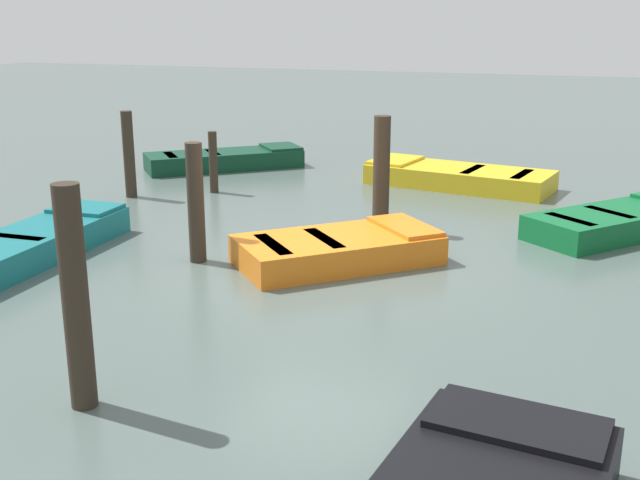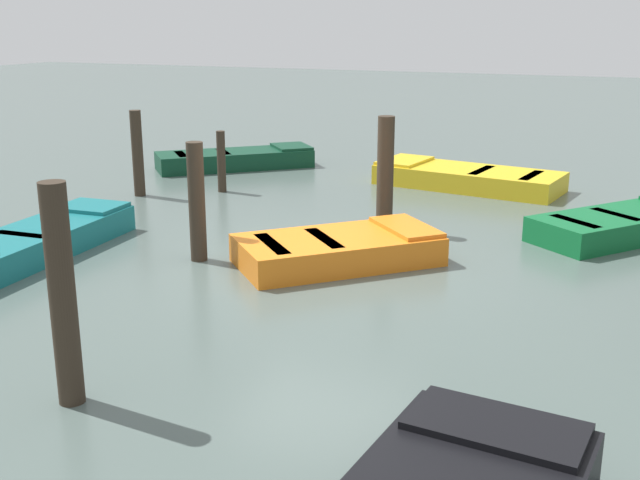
# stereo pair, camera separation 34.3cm
# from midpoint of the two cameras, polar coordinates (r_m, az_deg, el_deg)

# --- Properties ---
(ground_plane) EXTENTS (80.00, 80.00, 0.00)m
(ground_plane) POSITION_cam_midpoint_polar(r_m,az_deg,el_deg) (11.13, 0.88, -1.74)
(ground_plane) COLOR #4C5B56
(rowboat_teal) EXTENTS (3.64, 1.29, 0.46)m
(rowboat_teal) POSITION_cam_midpoint_polar(r_m,az_deg,el_deg) (12.14, -19.31, -0.07)
(rowboat_teal) COLOR #14666B
(rowboat_teal) RESTS_ON ground_plane
(rowboat_orange) EXTENTS (2.97, 2.99, 0.46)m
(rowboat_orange) POSITION_cam_midpoint_polar(r_m,az_deg,el_deg) (11.09, 2.29, -0.63)
(rowboat_orange) COLOR orange
(rowboat_orange) RESTS_ON ground_plane
(rowboat_green) EXTENTS (3.30, 2.96, 0.46)m
(rowboat_green) POSITION_cam_midpoint_polar(r_m,az_deg,el_deg) (13.45, 22.24, 1.15)
(rowboat_green) COLOR #0F602D
(rowboat_green) RESTS_ON ground_plane
(rowboat_yellow) EXTENTS (2.01, 3.91, 0.46)m
(rowboat_yellow) POSITION_cam_midpoint_polar(r_m,az_deg,el_deg) (16.39, 11.28, 4.53)
(rowboat_yellow) COLOR gold
(rowboat_yellow) RESTS_ON ground_plane
(rowboat_dark_green) EXTENTS (3.23, 3.41, 0.46)m
(rowboat_dark_green) POSITION_cam_midpoint_polar(r_m,az_deg,el_deg) (18.31, -5.63, 5.94)
(rowboat_dark_green) COLOR #0C3823
(rowboat_dark_green) RESTS_ON ground_plane
(mooring_piling_mid_left) EXTENTS (0.27, 0.27, 1.87)m
(mooring_piling_mid_left) POSITION_cam_midpoint_polar(r_m,az_deg,el_deg) (12.75, 5.57, 4.83)
(mooring_piling_mid_left) COLOR #33281E
(mooring_piling_mid_left) RESTS_ON ground_plane
(mooring_piling_near_right) EXTENTS (0.24, 0.24, 1.72)m
(mooring_piling_near_right) POSITION_cam_midpoint_polar(r_m,az_deg,el_deg) (11.17, -8.15, 2.76)
(mooring_piling_near_right) COLOR #33281E
(mooring_piling_near_right) RESTS_ON ground_plane
(mooring_piling_mid_right) EXTENTS (0.17, 0.17, 1.23)m
(mooring_piling_mid_right) POSITION_cam_midpoint_polar(r_m,az_deg,el_deg) (15.72, -6.62, 5.72)
(mooring_piling_mid_right) COLOR #33281E
(mooring_piling_mid_right) RESTS_ON ground_plane
(mooring_piling_center) EXTENTS (0.24, 0.24, 2.05)m
(mooring_piling_center) POSITION_cam_midpoint_polar(r_m,az_deg,el_deg) (7.17, -17.05, -3.96)
(mooring_piling_center) COLOR #33281E
(mooring_piling_center) RESTS_ON ground_plane
(mooring_piling_far_right) EXTENTS (0.22, 0.22, 1.67)m
(mooring_piling_far_right) POSITION_cam_midpoint_polar(r_m,az_deg,el_deg) (15.60, -12.61, 6.20)
(mooring_piling_far_right) COLOR #33281E
(mooring_piling_far_right) RESTS_ON ground_plane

